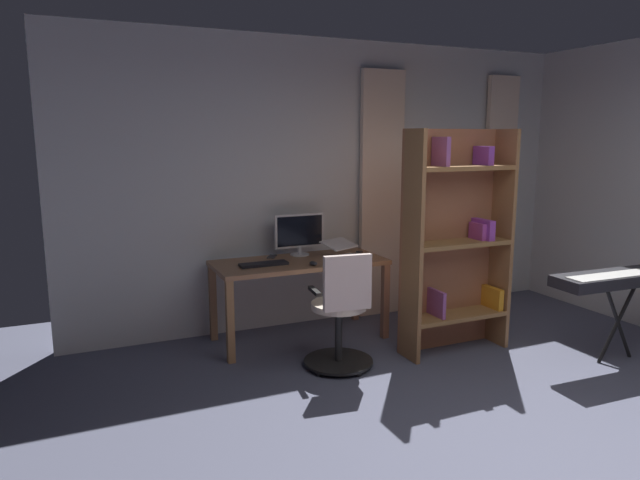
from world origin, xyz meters
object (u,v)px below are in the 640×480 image
object	(u,v)px
computer_keyboard	(264,264)
bookshelf	(455,241)
desk	(299,270)
computer_mouse	(313,263)
laptop	(345,253)
cell_phone_by_monitor	(359,253)
computer_monitor	(299,233)
cell_phone_face_up	(272,257)
office_chair	(341,315)
piano_keyboard	(622,279)

from	to	relation	value
computer_keyboard	bookshelf	bearing A→B (deg)	155.10
desk	computer_mouse	distance (m)	0.27
laptop	cell_phone_by_monitor	size ratio (longest dim) A/B	2.90
desk	cell_phone_by_monitor	size ratio (longest dim) A/B	10.62
computer_monitor	cell_phone_by_monitor	size ratio (longest dim) A/B	3.34
desk	cell_phone_by_monitor	bearing A→B (deg)	-174.88
computer_keyboard	computer_mouse	world-z (taller)	computer_mouse
laptop	cell_phone_face_up	size ratio (longest dim) A/B	2.90
desk	bookshelf	xyz separation A→B (m)	(-1.13, 0.75, 0.31)
cell_phone_face_up	bookshelf	bearing A→B (deg)	174.83
office_chair	computer_mouse	world-z (taller)	office_chair
office_chair	computer_monitor	xyz separation A→B (m)	(-0.05, -0.99, 0.50)
office_chair	bookshelf	bearing A→B (deg)	8.43
cell_phone_face_up	piano_keyboard	xyz separation A→B (m)	(-2.38, 1.77, -0.05)
laptop	cell_phone_by_monitor	xyz separation A→B (m)	(-0.23, -0.14, -0.05)
desk	laptop	size ratio (longest dim) A/B	3.66
bookshelf	office_chair	bearing A→B (deg)	1.43
office_chair	laptop	distance (m)	0.85
office_chair	computer_mouse	bearing A→B (deg)	97.65
office_chair	cell_phone_face_up	xyz separation A→B (m)	(0.22, -1.01, 0.30)
computer_keyboard	bookshelf	size ratio (longest dim) A/B	0.22
computer_monitor	computer_mouse	size ratio (longest dim) A/B	4.82
desk	cell_phone_face_up	bearing A→B (deg)	-52.57
computer_monitor	laptop	bearing A→B (deg)	136.22
computer_mouse	cell_phone_by_monitor	bearing A→B (deg)	-153.83
desk	bookshelf	distance (m)	1.39
computer_mouse	cell_phone_face_up	world-z (taller)	computer_mouse
computer_keyboard	bookshelf	world-z (taller)	bookshelf
bookshelf	computer_monitor	bearing A→B (deg)	-43.07
laptop	cell_phone_by_monitor	world-z (taller)	laptop
computer_mouse	bookshelf	world-z (taller)	bookshelf
computer_keyboard	cell_phone_by_monitor	size ratio (longest dim) A/B	2.91
office_chair	desk	bearing A→B (deg)	100.09
computer_keyboard	piano_keyboard	bearing A→B (deg)	149.97
desk	laptop	xyz separation A→B (m)	(-0.41, 0.09, 0.14)
computer_monitor	laptop	world-z (taller)	computer_monitor
desk	computer_mouse	bearing A→B (deg)	98.51
computer_monitor	office_chair	bearing A→B (deg)	87.09
bookshelf	desk	bearing A→B (deg)	-33.62
computer_monitor	computer_mouse	bearing A→B (deg)	82.95
desk	computer_monitor	bearing A→B (deg)	-112.97
office_chair	bookshelf	world-z (taller)	bookshelf
bookshelf	computer_keyboard	bearing A→B (deg)	-24.90
office_chair	computer_monitor	world-z (taller)	computer_monitor
desk	cell_phone_by_monitor	world-z (taller)	cell_phone_by_monitor
computer_mouse	cell_phone_by_monitor	world-z (taller)	computer_mouse
computer_monitor	computer_mouse	distance (m)	0.50
cell_phone_by_monitor	piano_keyboard	distance (m)	2.24
cell_phone_face_up	piano_keyboard	bearing A→B (deg)	175.12
laptop	desk	bearing A→B (deg)	-34.89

